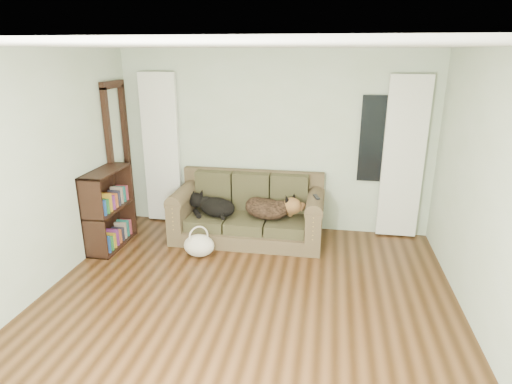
% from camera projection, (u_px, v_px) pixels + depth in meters
% --- Properties ---
extents(floor, '(5.00, 5.00, 0.00)m').
position_uv_depth(floor, '(239.00, 321.00, 4.26)').
color(floor, '#321D0C').
rests_on(floor, ground).
extents(ceiling, '(5.00, 5.00, 0.00)m').
position_uv_depth(ceiling, '(235.00, 46.00, 3.44)').
color(ceiling, white).
rests_on(ceiling, ground).
extents(wall_back, '(4.50, 0.04, 2.60)m').
position_uv_depth(wall_back, '(274.00, 142.00, 6.19)').
color(wall_back, '#A4B896').
rests_on(wall_back, ground).
extents(wall_left, '(0.04, 5.00, 2.60)m').
position_uv_depth(wall_left, '(15.00, 185.00, 4.22)').
color(wall_left, '#A4B896').
rests_on(wall_left, ground).
extents(wall_right, '(0.04, 5.00, 2.60)m').
position_uv_depth(wall_right, '(507.00, 214.00, 3.48)').
color(wall_right, '#A4B896').
rests_on(wall_right, ground).
extents(curtain_left, '(0.55, 0.08, 2.25)m').
position_uv_depth(curtain_left, '(161.00, 149.00, 6.44)').
color(curtain_left, white).
rests_on(curtain_left, ground).
extents(curtain_right, '(0.55, 0.08, 2.25)m').
position_uv_depth(curtain_right, '(403.00, 159.00, 5.86)').
color(curtain_right, white).
rests_on(curtain_right, ground).
extents(window_pane, '(0.50, 0.03, 1.20)m').
position_uv_depth(window_pane, '(378.00, 139.00, 5.89)').
color(window_pane, black).
rests_on(window_pane, wall_back).
extents(door_casing, '(0.07, 0.60, 2.10)m').
position_uv_depth(door_casing, '(120.00, 160.00, 6.21)').
color(door_casing, black).
rests_on(door_casing, ground).
extents(sofa, '(2.08, 0.90, 0.85)m').
position_uv_depth(sofa, '(248.00, 209.00, 6.01)').
color(sofa, '#3E3522').
rests_on(sofa, floor).
extents(dog_black_lab, '(0.72, 0.68, 0.25)m').
position_uv_depth(dog_black_lab, '(214.00, 206.00, 6.03)').
color(dog_black_lab, black).
rests_on(dog_black_lab, sofa).
extents(dog_shepherd, '(0.79, 0.69, 0.29)m').
position_uv_depth(dog_shepherd, '(269.00, 208.00, 5.91)').
color(dog_shepherd, black).
rests_on(dog_shepherd, sofa).
extents(tv_remote, '(0.11, 0.20, 0.02)m').
position_uv_depth(tv_remote, '(316.00, 197.00, 5.63)').
color(tv_remote, black).
rests_on(tv_remote, sofa).
extents(tote_bag, '(0.50, 0.45, 0.29)m').
position_uv_depth(tote_bag, '(199.00, 245.00, 5.57)').
color(tote_bag, beige).
rests_on(tote_bag, floor).
extents(bookshelf, '(0.34, 0.87, 1.08)m').
position_uv_depth(bookshelf, '(109.00, 211.00, 5.77)').
color(bookshelf, black).
rests_on(bookshelf, floor).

